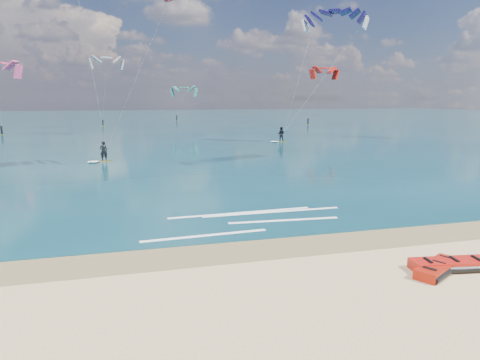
% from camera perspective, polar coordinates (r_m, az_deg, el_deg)
% --- Properties ---
extents(ground, '(320.00, 320.00, 0.00)m').
position_cam_1_polar(ground, '(52.24, -10.29, 4.45)').
color(ground, tan).
rests_on(ground, ground).
extents(wet_sand_strip, '(320.00, 2.40, 0.01)m').
position_cam_1_polar(wet_sand_strip, '(16.30, 0.15, -9.39)').
color(wet_sand_strip, brown).
rests_on(wet_sand_strip, ground).
extents(sea, '(320.00, 200.00, 0.04)m').
position_cam_1_polar(sea, '(115.99, -12.80, 7.78)').
color(sea, '#0A3339').
rests_on(sea, ground).
extents(packed_kite_left, '(2.54, 2.05, 0.38)m').
position_cam_1_polar(packed_kite_left, '(15.75, 24.79, -11.19)').
color(packed_kite_left, '#AB1909').
rests_on(packed_kite_left, ground).
extents(packed_kite_mid, '(2.97, 1.52, 0.41)m').
position_cam_1_polar(packed_kite_mid, '(16.21, 26.17, -10.68)').
color(packed_kite_mid, red).
rests_on(packed_kite_mid, ground).
extents(kitesurfer_main, '(10.05, 10.71, 17.16)m').
position_cam_1_polar(kitesurfer_main, '(36.26, -16.56, 15.33)').
color(kitesurfer_main, gold).
rests_on(kitesurfer_main, sea).
extents(kitesurfer_far, '(12.10, 6.95, 17.51)m').
position_cam_1_polar(kitesurfer_far, '(55.87, 9.23, 14.37)').
color(kitesurfer_far, '#B8E121').
rests_on(kitesurfer_far, sea).
extents(shoreline_foam, '(10.15, 3.62, 0.01)m').
position_cam_1_polar(shoreline_foam, '(20.35, 1.69, -5.13)').
color(shoreline_foam, white).
rests_on(shoreline_foam, ground).
extents(distant_kites, '(81.29, 40.70, 13.20)m').
position_cam_1_polar(distant_kites, '(90.19, -16.19, 10.47)').
color(distant_kites, teal).
rests_on(distant_kites, ground).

